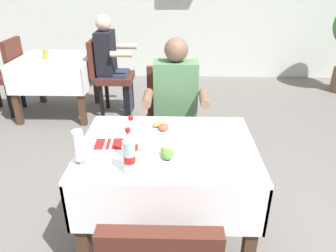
{
  "coord_description": "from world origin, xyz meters",
  "views": [
    {
      "loc": [
        -0.06,
        -1.65,
        1.72
      ],
      "look_at": [
        -0.1,
        0.18,
        0.82
      ],
      "focal_mm": 33.89,
      "sensor_mm": 36.0,
      "label": 1
    }
  ],
  "objects_px": {
    "background_chair_left": "(5,72)",
    "background_patron": "(111,61)",
    "main_dining_table": "(168,168)",
    "cola_bottle_primary": "(129,154)",
    "plate_near_camera": "(168,156)",
    "background_table_tumbler": "(46,55)",
    "background_chair_right": "(108,73)",
    "seated_diner_far": "(176,106)",
    "napkin_cutlery_set": "(109,144)",
    "chair_far_diner_seat": "(170,118)",
    "plate_far_diner": "(159,128)",
    "background_dining_table": "(56,72)",
    "cola_bottle_secondary": "(132,141)",
    "beer_glass_left": "(79,147)"
  },
  "relations": [
    {
      "from": "background_chair_left",
      "to": "background_patron",
      "type": "relative_size",
      "value": 0.77
    },
    {
      "from": "main_dining_table",
      "to": "cola_bottle_primary",
      "type": "height_order",
      "value": "cola_bottle_primary"
    },
    {
      "from": "plate_near_camera",
      "to": "background_table_tumbler",
      "type": "height_order",
      "value": "background_table_tumbler"
    },
    {
      "from": "background_chair_right",
      "to": "background_table_tumbler",
      "type": "distance_m",
      "value": 0.78
    },
    {
      "from": "background_chair_left",
      "to": "main_dining_table",
      "type": "bearing_deg",
      "value": -45.16
    },
    {
      "from": "background_chair_right",
      "to": "seated_diner_far",
      "type": "bearing_deg",
      "value": -59.39
    },
    {
      "from": "napkin_cutlery_set",
      "to": "background_patron",
      "type": "distance_m",
      "value": 2.21
    },
    {
      "from": "chair_far_diner_seat",
      "to": "plate_near_camera",
      "type": "bearing_deg",
      "value": -89.6
    },
    {
      "from": "plate_far_diner",
      "to": "background_dining_table",
      "type": "relative_size",
      "value": 0.26
    },
    {
      "from": "plate_far_diner",
      "to": "cola_bottle_secondary",
      "type": "relative_size",
      "value": 0.87
    },
    {
      "from": "chair_far_diner_seat",
      "to": "seated_diner_far",
      "type": "bearing_deg",
      "value": -66.35
    },
    {
      "from": "cola_bottle_secondary",
      "to": "napkin_cutlery_set",
      "type": "xyz_separation_m",
      "value": [
        -0.17,
        0.17,
        -0.12
      ]
    },
    {
      "from": "main_dining_table",
      "to": "chair_far_diner_seat",
      "type": "xyz_separation_m",
      "value": [
        -0.0,
        0.81,
        -0.01
      ]
    },
    {
      "from": "chair_far_diner_seat",
      "to": "seated_diner_far",
      "type": "height_order",
      "value": "seated_diner_far"
    },
    {
      "from": "background_chair_right",
      "to": "background_table_tumbler",
      "type": "bearing_deg",
      "value": -175.75
    },
    {
      "from": "main_dining_table",
      "to": "chair_far_diner_seat",
      "type": "bearing_deg",
      "value": 90.0
    },
    {
      "from": "chair_far_diner_seat",
      "to": "background_chair_right",
      "type": "relative_size",
      "value": 1.0
    },
    {
      "from": "beer_glass_left",
      "to": "background_patron",
      "type": "relative_size",
      "value": 0.17
    },
    {
      "from": "background_chair_right",
      "to": "plate_near_camera",
      "type": "bearing_deg",
      "value": -70.6
    },
    {
      "from": "cola_bottle_primary",
      "to": "main_dining_table",
      "type": "bearing_deg",
      "value": 58.05
    },
    {
      "from": "cola_bottle_primary",
      "to": "background_chair_right",
      "type": "bearing_deg",
      "value": 104.11
    },
    {
      "from": "napkin_cutlery_set",
      "to": "background_table_tumbler",
      "type": "distance_m",
      "value": 2.42
    },
    {
      "from": "cola_bottle_primary",
      "to": "background_chair_left",
      "type": "height_order",
      "value": "cola_bottle_primary"
    },
    {
      "from": "beer_glass_left",
      "to": "napkin_cutlery_set",
      "type": "bearing_deg",
      "value": 64.42
    },
    {
      "from": "background_table_tumbler",
      "to": "plate_far_diner",
      "type": "bearing_deg",
      "value": -51.98
    },
    {
      "from": "beer_glass_left",
      "to": "napkin_cutlery_set",
      "type": "xyz_separation_m",
      "value": [
        0.11,
        0.23,
        -0.11
      ]
    },
    {
      "from": "plate_near_camera",
      "to": "napkin_cutlery_set",
      "type": "relative_size",
      "value": 1.25
    },
    {
      "from": "cola_bottle_primary",
      "to": "background_patron",
      "type": "xyz_separation_m",
      "value": [
        -0.57,
        2.47,
        -0.15
      ]
    },
    {
      "from": "seated_diner_far",
      "to": "plate_near_camera",
      "type": "bearing_deg",
      "value": -92.68
    },
    {
      "from": "main_dining_table",
      "to": "plate_near_camera",
      "type": "bearing_deg",
      "value": -87.73
    },
    {
      "from": "plate_far_diner",
      "to": "background_chair_right",
      "type": "distance_m",
      "value": 2.11
    },
    {
      "from": "chair_far_diner_seat",
      "to": "seated_diner_far",
      "type": "xyz_separation_m",
      "value": [
        0.05,
        -0.11,
        0.16
      ]
    },
    {
      "from": "cola_bottle_primary",
      "to": "napkin_cutlery_set",
      "type": "xyz_separation_m",
      "value": [
        -0.18,
        0.3,
        -0.11
      ]
    },
    {
      "from": "background_chair_left",
      "to": "background_table_tumbler",
      "type": "distance_m",
      "value": 0.64
    },
    {
      "from": "plate_near_camera",
      "to": "background_chair_right",
      "type": "relative_size",
      "value": 0.25
    },
    {
      "from": "beer_glass_left",
      "to": "background_chair_left",
      "type": "height_order",
      "value": "background_chair_left"
    },
    {
      "from": "main_dining_table",
      "to": "background_chair_right",
      "type": "relative_size",
      "value": 1.13
    },
    {
      "from": "cola_bottle_secondary",
      "to": "background_chair_right",
      "type": "height_order",
      "value": "cola_bottle_secondary"
    },
    {
      "from": "main_dining_table",
      "to": "chair_far_diner_seat",
      "type": "distance_m",
      "value": 0.81
    },
    {
      "from": "plate_near_camera",
      "to": "cola_bottle_secondary",
      "type": "xyz_separation_m",
      "value": [
        -0.2,
        -0.01,
        0.1
      ]
    },
    {
      "from": "cola_bottle_secondary",
      "to": "background_dining_table",
      "type": "distance_m",
      "value": 2.69
    },
    {
      "from": "beer_glass_left",
      "to": "cola_bottle_secondary",
      "type": "relative_size",
      "value": 0.77
    },
    {
      "from": "napkin_cutlery_set",
      "to": "background_dining_table",
      "type": "distance_m",
      "value": 2.45
    },
    {
      "from": "cola_bottle_primary",
      "to": "cola_bottle_secondary",
      "type": "distance_m",
      "value": 0.13
    },
    {
      "from": "napkin_cutlery_set",
      "to": "plate_near_camera",
      "type": "bearing_deg",
      "value": -23.44
    },
    {
      "from": "seated_diner_far",
      "to": "cola_bottle_secondary",
      "type": "bearing_deg",
      "value": -105.27
    },
    {
      "from": "chair_far_diner_seat",
      "to": "plate_far_diner",
      "type": "relative_size",
      "value": 4.07
    },
    {
      "from": "seated_diner_far",
      "to": "background_chair_right",
      "type": "height_order",
      "value": "seated_diner_far"
    },
    {
      "from": "seated_diner_far",
      "to": "cola_bottle_secondary",
      "type": "distance_m",
      "value": 0.93
    },
    {
      "from": "cola_bottle_primary",
      "to": "napkin_cutlery_set",
      "type": "distance_m",
      "value": 0.37
    }
  ]
}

